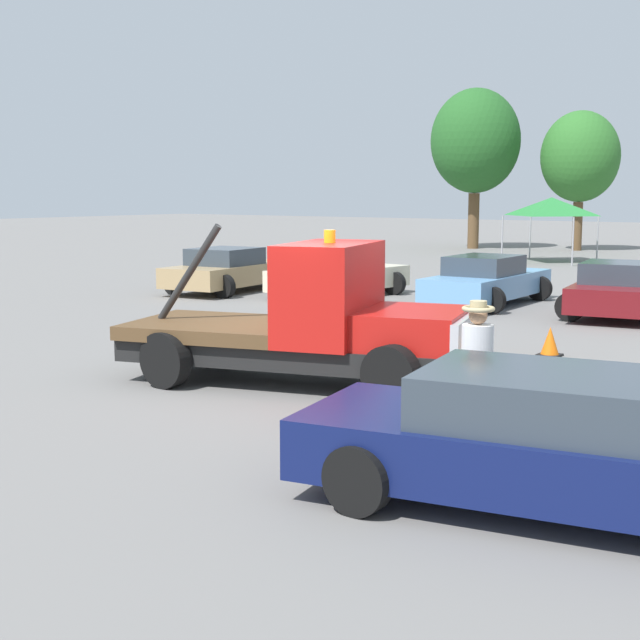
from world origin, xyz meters
name	(u,v)px	position (x,y,z in m)	size (l,w,h in m)	color
ground_plane	(295,382)	(0.00, 0.00, 0.00)	(160.00, 160.00, 0.00)	slate
tow_truck	(314,325)	(0.33, 0.09, 0.95)	(5.84, 3.49, 2.51)	black
foreground_car	(554,444)	(5.48, -3.18, 0.65)	(5.24, 2.75, 1.34)	#0F194C
person_near_truck	(477,361)	(3.92, -1.61, 1.03)	(0.39, 0.39, 1.75)	#847051
parked_car_tan	(229,270)	(-9.54, 9.35, 0.65)	(2.82, 4.78, 1.34)	tan
parked_car_cream	(338,275)	(-6.02, 10.10, 0.65)	(2.79, 4.57, 1.34)	beige
parked_car_skyblue	(487,281)	(-1.72, 10.89, 0.65)	(2.45, 4.93, 1.34)	#669ED1
parked_car_maroon	(621,290)	(1.89, 10.76, 0.65)	(2.95, 4.70, 1.34)	maroon
canopy_tent_green	(551,207)	(-5.84, 26.23, 2.39)	(3.18, 3.18, 2.79)	#9E9EA3
tree_left	(475,141)	(-12.65, 32.80, 5.67)	(4.73, 4.73, 8.44)	brown
tree_center	(580,157)	(-7.54, 34.46, 4.79)	(4.00, 4.00, 7.14)	brown
traffic_cone	(550,343)	(2.48, 4.57, 0.25)	(0.40, 0.40, 0.55)	black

